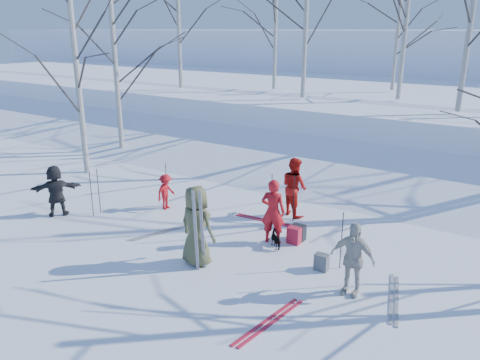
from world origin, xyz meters
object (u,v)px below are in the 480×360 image
Objects in this scene: skier_redor_behind at (294,187)px; backpack_dark at (298,232)px; backpack_grey at (321,262)px; skier_red_north at (273,211)px; skier_grey_west at (56,191)px; dog at (277,239)px; skier_cream_east at (352,259)px; backpack_red at (294,235)px; skier_red_seated at (166,192)px; skier_olive_center at (197,226)px.

skier_redor_behind is 4.22× the size of backpack_dark.
skier_redor_behind reaches higher than backpack_grey.
skier_red_north is 1.95m from skier_redor_behind.
dog is (6.24, 1.63, -0.52)m from skier_grey_west.
skier_redor_behind is at bearing 131.82° from skier_cream_east.
backpack_red is (0.48, 0.24, -0.61)m from skier_red_north.
skier_red_north is at bearing -153.99° from backpack_red.
backpack_dark is (-2.01, 1.69, -0.57)m from skier_cream_east.
skier_red_seated is at bearing 165.84° from skier_cream_east.
skier_olive_center is 2.10m from skier_red_north.
skier_olive_center is 3.85m from skier_redor_behind.
skier_redor_behind is 3.33m from backpack_grey.
skier_cream_east reaches higher than skier_red_seated.
backpack_grey is at bearing -100.81° from skier_red_seated.
skier_olive_center is 3.57× the size of dog.
skier_red_seated is 3.07m from skier_grey_west.
dog is at bearing 154.84° from skier_cream_east.
dog is (4.00, -0.46, -0.31)m from skier_red_seated.
skier_cream_east is at bearing 159.50° from skier_redor_behind.
skier_redor_behind reaches higher than backpack_red.
skier_redor_behind is at bearing 163.60° from skier_grey_west.
skier_red_seated is at bearing 170.31° from backpack_grey.
skier_red_north reaches higher than dog.
skier_grey_west is 6.91m from backpack_dark.
skier_cream_east is 2.53m from dog.
skier_red_north reaches higher than skier_red_seated.
backpack_dark reaches higher than backpack_grey.
skier_red_north is 2.77m from skier_cream_east.
skier_olive_center is 1.12× the size of skier_red_north.
backpack_dark is at bearing -115.68° from skier_olive_center.
backpack_red is (1.36, 2.14, -0.71)m from skier_olive_center.
skier_cream_east is at bearing 100.68° from dog.
skier_red_seated is 0.72× the size of skier_grey_west.
backpack_red is at bearing 144.49° from skier_redor_behind.
backpack_dark is at bearing 148.27° from skier_redor_behind.
backpack_dark is (6.49, 2.30, -0.54)m from skier_grey_west.
skier_red_north is 0.68m from dog.
backpack_red is 1.11× the size of backpack_grey.
skier_red_north is at bearing 128.50° from skier_redor_behind.
dog is at bearing 133.49° from skier_redor_behind.
skier_grey_west is at bearing 131.80° from skier_red_seated.
skier_redor_behind is 1.10× the size of skier_cream_east.
backpack_red is at bearing -170.41° from skier_red_north.
skier_grey_west is (-5.13, 0.08, -0.18)m from skier_olive_center.
skier_grey_west reaches higher than backpack_red.
skier_cream_east reaches higher than skier_grey_west.
skier_cream_east is 8.52m from skier_grey_west.
skier_redor_behind reaches higher than skier_red_seated.
dog is 1.29× the size of backpack_dark.
skier_cream_east is 4.06× the size of backpack_grey.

